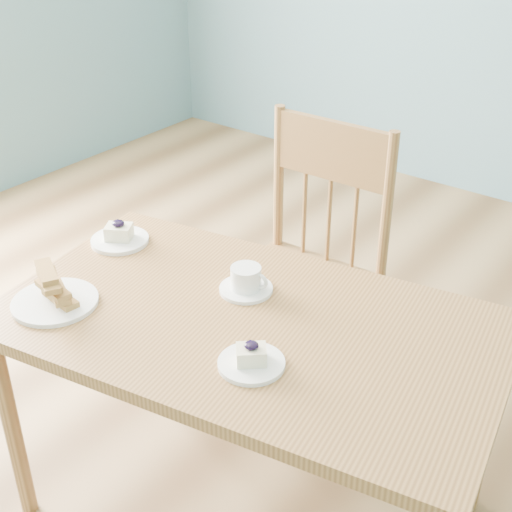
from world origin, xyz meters
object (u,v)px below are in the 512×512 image
at_px(cheesecake_plate_near, 251,360).
at_px(cheesecake_plate_far, 120,237).
at_px(dining_table, 249,341).
at_px(biscotti_plate, 54,293).
at_px(dining_chair, 303,272).
at_px(coffee_cup, 246,281).

relative_size(cheesecake_plate_near, cheesecake_plate_far, 0.90).
distance_m(dining_table, cheesecake_plate_far, 0.58).
bearing_deg(cheesecake_plate_far, biscotti_plate, -71.31).
bearing_deg(dining_chair, dining_table, -72.24).
bearing_deg(biscotti_plate, cheesecake_plate_far, 108.69).
height_order(dining_table, biscotti_plate, biscotti_plate).
xyz_separation_m(cheesecake_plate_far, biscotti_plate, (0.11, -0.34, 0.02)).
distance_m(cheesecake_plate_far, biscotti_plate, 0.36).
xyz_separation_m(dining_chair, cheesecake_plate_near, (0.30, -0.66, 0.19)).
xyz_separation_m(dining_table, dining_chair, (-0.18, 0.52, -0.11)).
bearing_deg(dining_table, cheesecake_plate_far, 161.52).
bearing_deg(dining_table, cheesecake_plate_near, -60.11).
height_order(cheesecake_plate_near, biscotti_plate, biscotti_plate).
distance_m(cheesecake_plate_near, cheesecake_plate_far, 0.72).
relative_size(dining_table, biscotti_plate, 6.15).
height_order(coffee_cup, biscotti_plate, biscotti_plate).
bearing_deg(dining_chair, cheesecake_plate_near, -67.03).
height_order(dining_chair, cheesecake_plate_near, dining_chair).
bearing_deg(cheesecake_plate_far, coffee_cup, 2.22).
xyz_separation_m(cheesecake_plate_near, cheesecake_plate_far, (-0.68, 0.23, 0.00)).
bearing_deg(dining_table, dining_chair, 99.02).
distance_m(dining_chair, coffee_cup, 0.47).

